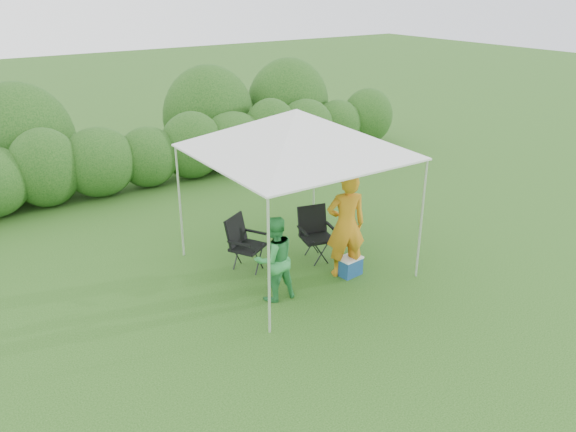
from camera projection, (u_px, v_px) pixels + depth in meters
ground at (312, 276)px, 9.72m from camera, size 70.00×70.00×0.00m
hedge at (172, 150)px, 14.01m from camera, size 14.61×1.53×1.80m
canopy at (296, 131)px, 9.15m from camera, size 3.10×3.10×2.83m
chair_right at (315, 230)px, 10.19m from camera, size 0.70×0.66×0.97m
chair_left at (243, 240)px, 9.80m from camera, size 0.75×0.73×0.97m
man at (346, 225)px, 9.45m from camera, size 0.80×0.66×1.87m
woman at (274, 259)px, 8.80m from camera, size 0.72×0.57×1.41m
cooler at (350, 266)px, 9.72m from camera, size 0.43×0.33×0.34m
bottle at (355, 251)px, 9.60m from camera, size 0.07×0.07×0.26m
lawn_toy at (351, 167)px, 14.88m from camera, size 0.68×0.56×0.34m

